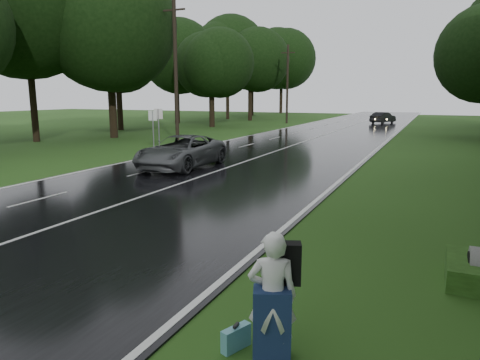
# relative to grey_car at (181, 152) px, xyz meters

# --- Properties ---
(ground) EXTENTS (160.00, 160.00, 0.00)m
(ground) POSITION_rel_grey_car_xyz_m (2.10, -9.84, -0.83)
(ground) COLOR #244A16
(ground) RESTS_ON ground
(road) EXTENTS (12.00, 140.00, 0.04)m
(road) POSITION_rel_grey_car_xyz_m (2.10, 10.16, -0.81)
(road) COLOR black
(road) RESTS_ON ground
(lane_center) EXTENTS (0.12, 140.00, 0.01)m
(lane_center) POSITION_rel_grey_car_xyz_m (2.10, 10.16, -0.79)
(lane_center) COLOR silver
(lane_center) RESTS_ON road
(grey_car) EXTENTS (2.74, 5.76, 1.59)m
(grey_car) POSITION_rel_grey_car_xyz_m (0.00, 0.00, 0.00)
(grey_car) COLOR #474A4B
(grey_car) RESTS_ON road
(far_car) EXTENTS (2.92, 4.52, 1.41)m
(far_car) POSITION_rel_grey_car_xyz_m (4.99, 40.50, -0.09)
(far_car) COLOR black
(far_car) RESTS_ON road
(hitchhiker) EXTENTS (0.78, 0.75, 1.83)m
(hitchhiker) POSITION_rel_grey_car_xyz_m (9.65, -13.20, 0.02)
(hitchhiker) COLOR silver
(hitchhiker) RESTS_ON ground
(suitcase) EXTENTS (0.31, 0.49, 0.34)m
(suitcase) POSITION_rel_grey_car_xyz_m (9.11, -13.21, -0.66)
(suitcase) COLOR teal
(suitcase) RESTS_ON ground
(utility_pole_mid) EXTENTS (1.80, 0.28, 10.64)m
(utility_pole_mid) POSITION_rel_grey_car_xyz_m (-6.40, 9.72, -0.83)
(utility_pole_mid) COLOR black
(utility_pole_mid) RESTS_ON ground
(utility_pole_far) EXTENTS (1.80, 0.28, 9.79)m
(utility_pole_far) POSITION_rel_grey_car_xyz_m (-6.40, 35.82, -0.83)
(utility_pole_far) COLOR black
(utility_pole_far) RESTS_ON ground
(road_sign_a) EXTENTS (0.63, 0.10, 2.62)m
(road_sign_a) POSITION_rel_grey_car_xyz_m (-5.10, 4.84, -0.83)
(road_sign_a) COLOR white
(road_sign_a) RESTS_ON ground
(road_sign_b) EXTENTS (0.65, 0.10, 2.71)m
(road_sign_b) POSITION_rel_grey_car_xyz_m (-5.10, 5.46, -0.83)
(road_sign_b) COLOR white
(road_sign_b) RESTS_ON ground
(tree_left_d) EXTENTS (9.82, 9.82, 15.35)m
(tree_left_d) POSITION_rel_grey_car_xyz_m (-13.76, 11.26, -0.83)
(tree_left_d) COLOR black
(tree_left_d) RESTS_ON ground
(tree_left_e) EXTENTS (8.04, 8.04, 12.57)m
(tree_left_e) POSITION_rel_grey_car_xyz_m (-12.11, 26.04, -0.83)
(tree_left_e) COLOR black
(tree_left_e) RESTS_ON ground
(tree_left_f) EXTENTS (9.71, 9.71, 15.18)m
(tree_left_f) POSITION_rel_grey_car_xyz_m (-13.24, 39.83, -0.83)
(tree_left_f) COLOR black
(tree_left_f) RESTS_ON ground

